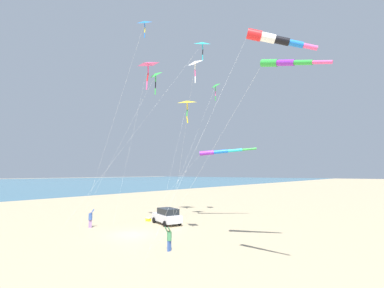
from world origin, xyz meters
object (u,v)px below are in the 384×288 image
Objects in this scene: parked_car at (167,216)px; kite_delta_purple_drifting at (215,86)px; kite_delta_black_fish_shape at (187,103)px; kite_windsock_red_high_left at (220,152)px; kite_delta_green_low_center at (155,75)px; person_child_green_jacket at (169,238)px; kite_delta_rainbow_low_near at (202,44)px; kite_delta_orange_high_right at (144,24)px; cooler_box at (148,219)px; person_adult_flyer at (91,218)px; kite_windsock_striped_overhead at (272,39)px; kite_delta_long_streamer_left at (195,64)px; kite_delta_long_streamer_right at (148,64)px; kite_windsock_small_distant at (284,63)px.

parked_car is 0.25× the size of kite_delta_purple_drifting.
kite_delta_black_fish_shape is (2.33, -6.39, 15.15)m from parked_car.
kite_delta_green_low_center is at bearing 89.00° from kite_windsock_red_high_left.
kite_delta_rainbow_low_near is (3.36, -8.80, 19.79)m from person_child_green_jacket.
cooler_box is at bearing -46.53° from kite_delta_orange_high_right.
kite_delta_green_low_center is (-2.71, 4.76, 14.99)m from parked_car.
kite_delta_orange_high_right is (-1.88, 14.90, 2.12)m from kite_delta_purple_drifting.
kite_delta_purple_drifting is 1.13× the size of kite_delta_green_low_center.
parked_car is 2.51× the size of person_child_green_jacket.
kite_delta_green_low_center is at bearing 94.65° from kite_delta_purple_drifting.
kite_windsock_red_high_left is at bearing -174.93° from kite_delta_black_fish_shape.
kite_delta_green_low_center reaches higher than kite_windsock_red_high_left.
kite_delta_orange_high_right reaches higher than person_adult_flyer.
person_adult_flyer is at bearing 78.32° from kite_delta_black_fish_shape.
cooler_box is 20.08m from kite_delta_purple_drifting.
kite_windsock_striped_overhead is 0.81× the size of kite_delta_orange_high_right.
kite_windsock_red_high_left is 9.06m from kite_delta_black_fish_shape.
kite_delta_black_fish_shape is (6.91, -5.59, -4.71)m from kite_delta_rainbow_low_near.
kite_delta_rainbow_low_near reaches higher than cooler_box.
kite_delta_purple_drifting is 1.17× the size of kite_delta_long_streamer_left.
kite_delta_rainbow_low_near is at bearing -144.02° from kite_delta_long_streamer_right.
person_child_green_jacket is 0.11× the size of kite_delta_green_low_center.
kite_delta_long_streamer_right is at bearing -30.27° from kite_delta_green_low_center.
kite_delta_green_low_center is at bearing 149.73° from kite_delta_long_streamer_right.
kite_delta_purple_drifting is at bearing -102.29° from parked_car.
kite_delta_long_streamer_left is (-5.87, 0.86, -0.49)m from kite_delta_green_low_center.
parked_car is 0.35× the size of kite_windsock_small_distant.
person_adult_flyer is at bearing 4.76° from kite_windsock_striped_overhead.
kite_delta_purple_drifting is at bearing -161.17° from kite_delta_black_fish_shape.
person_child_green_jacket is (-11.18, 8.03, 0.80)m from cooler_box.
kite_delta_green_low_center is 13.68m from kite_windsock_red_high_left.
kite_delta_purple_drifting is 9.49m from kite_windsock_red_high_left.
kite_delta_rainbow_low_near is 1.28× the size of kite_windsock_striped_overhead.
parked_car is at bearing -63.44° from kite_delta_orange_high_right.
kite_windsock_small_distant is 5.50m from kite_windsock_striped_overhead.
cooler_box is at bearing 57.47° from kite_delta_purple_drifting.
kite_delta_orange_high_right is at bearing -6.29° from kite_windsock_small_distant.
kite_delta_long_streamer_left reaches higher than kite_windsock_red_high_left.
person_child_green_jacket is at bearing 111.66° from kite_delta_purple_drifting.
cooler_box is at bearing -22.75° from kite_windsock_small_distant.
kite_delta_long_streamer_right is (-4.55, -3.87, 17.43)m from person_adult_flyer.
kite_windsock_red_high_left is (-1.22, 0.91, -9.37)m from kite_delta_purple_drifting.
kite_delta_rainbow_low_near reaches higher than kite_delta_green_low_center.
kite_delta_long_streamer_left reaches higher than cooler_box.
parked_car is 17.76m from kite_delta_long_streamer_left.
person_child_green_jacket is 14.65m from kite_delta_long_streamer_left.
kite_windsock_red_high_left is (-7.96, -13.62, 7.63)m from person_adult_flyer.
kite_delta_green_low_center reaches higher than kite_windsock_small_distant.
kite_delta_rainbow_low_near is at bearing -36.17° from kite_windsock_small_distant.
kite_windsock_red_high_left is at bearing -91.00° from kite_delta_green_low_center.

